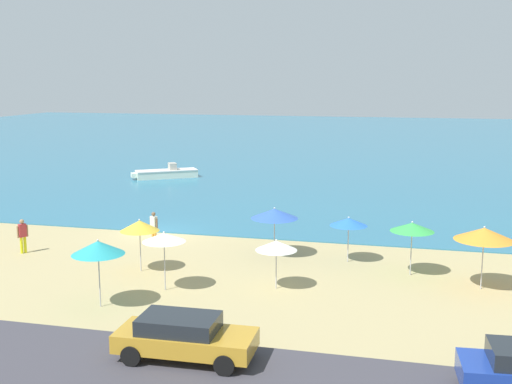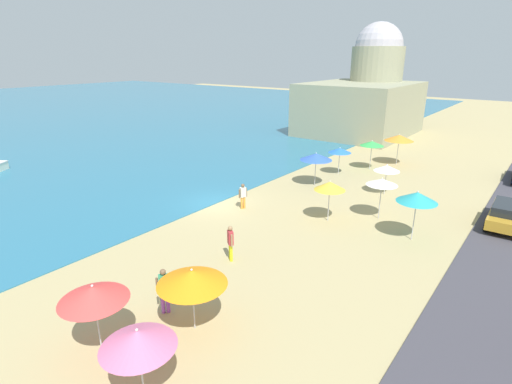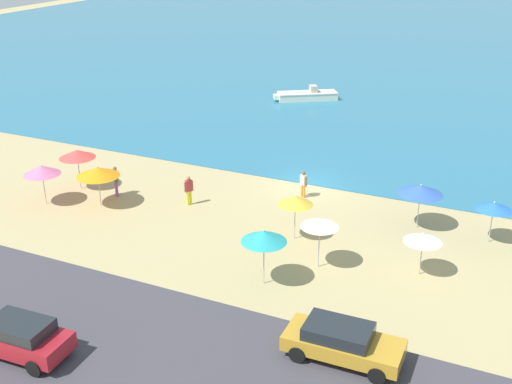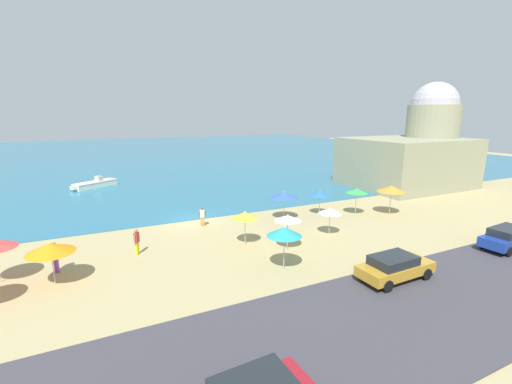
{
  "view_description": "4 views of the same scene",
  "coord_description": "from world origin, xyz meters",
  "px_view_note": "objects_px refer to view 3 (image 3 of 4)",
  "views": [
    {
      "loc": [
        13.84,
        -33.2,
        8.77
      ],
      "look_at": [
        4.93,
        2.8,
        2.09
      ],
      "focal_mm": 45.0,
      "sensor_mm": 36.0,
      "label": 1
    },
    {
      "loc": [
        -17.61,
        -16.69,
        9.16
      ],
      "look_at": [
        0.98,
        -2.52,
        1.07
      ],
      "focal_mm": 28.0,
      "sensor_mm": 36.0,
      "label": 2
    },
    {
      "loc": [
        12.42,
        -34.34,
        14.99
      ],
      "look_at": [
        -1.29,
        -4.75,
        1.11
      ],
      "focal_mm": 45.0,
      "sensor_mm": 36.0,
      "label": 3
    },
    {
      "loc": [
        -7.17,
        -27.66,
        8.86
      ],
      "look_at": [
        7.4,
        2.53,
        1.27
      ],
      "focal_mm": 24.0,
      "sensor_mm": 36.0,
      "label": 4
    }
  ],
  "objects_px": {
    "beach_umbrella_0": "(423,238)",
    "bather_1": "(189,189)",
    "bather_2": "(303,183)",
    "beach_umbrella_10": "(42,170)",
    "skiff_nearshore": "(307,96)",
    "beach_umbrella_9": "(320,223)",
    "beach_umbrella_4": "(295,200)",
    "bather_0": "(116,179)",
    "beach_umbrella_6": "(98,172)",
    "beach_umbrella_3": "(494,206)",
    "parked_car_0": "(18,336)",
    "beach_umbrella_7": "(421,190)",
    "beach_umbrella_5": "(77,154)",
    "parked_car_1": "(342,341)",
    "beach_umbrella_1": "(264,236)"
  },
  "relations": [
    {
      "from": "beach_umbrella_7",
      "to": "parked_car_1",
      "type": "bearing_deg",
      "value": -90.99
    },
    {
      "from": "beach_umbrella_3",
      "to": "beach_umbrella_7",
      "type": "distance_m",
      "value": 3.65
    },
    {
      "from": "beach_umbrella_4",
      "to": "beach_umbrella_9",
      "type": "xyz_separation_m",
      "value": [
        2.08,
        -2.23,
        0.13
      ]
    },
    {
      "from": "parked_car_1",
      "to": "parked_car_0",
      "type": "bearing_deg",
      "value": -156.38
    },
    {
      "from": "beach_umbrella_9",
      "to": "bather_2",
      "type": "distance_m",
      "value": 8.29
    },
    {
      "from": "beach_umbrella_5",
      "to": "beach_umbrella_10",
      "type": "distance_m",
      "value": 2.66
    },
    {
      "from": "beach_umbrella_1",
      "to": "beach_umbrella_3",
      "type": "relative_size",
      "value": 1.21
    },
    {
      "from": "bather_1",
      "to": "parked_car_0",
      "type": "xyz_separation_m",
      "value": [
        1.24,
        -14.56,
        -0.15
      ]
    },
    {
      "from": "beach_umbrella_4",
      "to": "beach_umbrella_3",
      "type": "bearing_deg",
      "value": 22.75
    },
    {
      "from": "bather_2",
      "to": "parked_car_0",
      "type": "relative_size",
      "value": 0.39
    },
    {
      "from": "parked_car_0",
      "to": "skiff_nearshore",
      "type": "distance_m",
      "value": 39.04
    },
    {
      "from": "beach_umbrella_7",
      "to": "bather_2",
      "type": "bearing_deg",
      "value": 169.99
    },
    {
      "from": "beach_umbrella_4",
      "to": "beach_umbrella_5",
      "type": "height_order",
      "value": "beach_umbrella_5"
    },
    {
      "from": "beach_umbrella_0",
      "to": "bather_1",
      "type": "bearing_deg",
      "value": 170.25
    },
    {
      "from": "bather_0",
      "to": "beach_umbrella_6",
      "type": "bearing_deg",
      "value": -89.86
    },
    {
      "from": "beach_umbrella_5",
      "to": "beach_umbrella_10",
      "type": "relative_size",
      "value": 1.06
    },
    {
      "from": "parked_car_1",
      "to": "bather_1",
      "type": "bearing_deg",
      "value": 141.27
    },
    {
      "from": "beach_umbrella_1",
      "to": "bather_0",
      "type": "bearing_deg",
      "value": 155.67
    },
    {
      "from": "beach_umbrella_1",
      "to": "beach_umbrella_4",
      "type": "relative_size",
      "value": 1.1
    },
    {
      "from": "parked_car_0",
      "to": "bather_1",
      "type": "bearing_deg",
      "value": 94.87
    },
    {
      "from": "parked_car_1",
      "to": "skiff_nearshore",
      "type": "bearing_deg",
      "value": 112.63
    },
    {
      "from": "beach_umbrella_3",
      "to": "beach_umbrella_10",
      "type": "height_order",
      "value": "beach_umbrella_10"
    },
    {
      "from": "beach_umbrella_4",
      "to": "bather_2",
      "type": "bearing_deg",
      "value": 106.36
    },
    {
      "from": "bather_1",
      "to": "beach_umbrella_5",
      "type": "bearing_deg",
      "value": -174.66
    },
    {
      "from": "beach_umbrella_6",
      "to": "beach_umbrella_7",
      "type": "xyz_separation_m",
      "value": [
        16.91,
        4.71,
        0.1
      ]
    },
    {
      "from": "bather_2",
      "to": "beach_umbrella_7",
      "type": "bearing_deg",
      "value": -10.01
    },
    {
      "from": "bather_0",
      "to": "bather_2",
      "type": "distance_m",
      "value": 10.94
    },
    {
      "from": "bather_1",
      "to": "beach_umbrella_4",
      "type": "bearing_deg",
      "value": -11.29
    },
    {
      "from": "beach_umbrella_9",
      "to": "bather_0",
      "type": "height_order",
      "value": "beach_umbrella_9"
    },
    {
      "from": "beach_umbrella_10",
      "to": "beach_umbrella_0",
      "type": "bearing_deg",
      "value": 2.65
    },
    {
      "from": "parked_car_1",
      "to": "skiff_nearshore",
      "type": "height_order",
      "value": "parked_car_1"
    },
    {
      "from": "beach_umbrella_4",
      "to": "beach_umbrella_6",
      "type": "height_order",
      "value": "beach_umbrella_4"
    },
    {
      "from": "beach_umbrella_10",
      "to": "bather_0",
      "type": "relative_size",
      "value": 1.3
    },
    {
      "from": "bather_1",
      "to": "parked_car_1",
      "type": "distance_m",
      "value": 15.63
    },
    {
      "from": "beach_umbrella_3",
      "to": "parked_car_0",
      "type": "height_order",
      "value": "beach_umbrella_3"
    },
    {
      "from": "beach_umbrella_7",
      "to": "bather_1",
      "type": "relative_size",
      "value": 1.41
    },
    {
      "from": "beach_umbrella_3",
      "to": "bather_0",
      "type": "relative_size",
      "value": 1.21
    },
    {
      "from": "beach_umbrella_5",
      "to": "beach_umbrella_0",
      "type": "bearing_deg",
      "value": -4.56
    },
    {
      "from": "bather_0",
      "to": "bather_2",
      "type": "bearing_deg",
      "value": 23.77
    },
    {
      "from": "bather_1",
      "to": "skiff_nearshore",
      "type": "distance_m",
      "value": 24.43
    },
    {
      "from": "beach_umbrella_7",
      "to": "beach_umbrella_10",
      "type": "height_order",
      "value": "beach_umbrella_7"
    },
    {
      "from": "bather_2",
      "to": "skiff_nearshore",
      "type": "relative_size",
      "value": 0.3
    },
    {
      "from": "beach_umbrella_1",
      "to": "beach_umbrella_6",
      "type": "relative_size",
      "value": 1.11
    },
    {
      "from": "beach_umbrella_10",
      "to": "bather_2",
      "type": "bearing_deg",
      "value": 28.31
    },
    {
      "from": "beach_umbrella_1",
      "to": "beach_umbrella_10",
      "type": "height_order",
      "value": "beach_umbrella_1"
    },
    {
      "from": "beach_umbrella_7",
      "to": "parked_car_1",
      "type": "relative_size",
      "value": 0.56
    },
    {
      "from": "beach_umbrella_9",
      "to": "bather_2",
      "type": "relative_size",
      "value": 1.54
    },
    {
      "from": "beach_umbrella_0",
      "to": "beach_umbrella_6",
      "type": "distance_m",
      "value": 18.04
    },
    {
      "from": "bather_2",
      "to": "beach_umbrella_10",
      "type": "bearing_deg",
      "value": -151.69
    },
    {
      "from": "beach_umbrella_3",
      "to": "beach_umbrella_10",
      "type": "bearing_deg",
      "value": -166.43
    }
  ]
}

